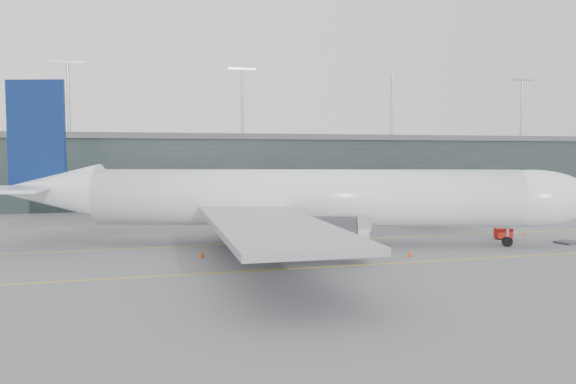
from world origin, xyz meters
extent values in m
plane|color=slate|center=(0.00, 0.00, 0.00)|extent=(320.00, 320.00, 0.00)
cube|color=gold|center=(0.00, -4.00, 0.01)|extent=(160.00, 0.25, 0.02)
cube|color=gold|center=(0.00, -20.00, 0.01)|extent=(160.00, 0.25, 0.02)
cube|color=gold|center=(5.00, 20.00, 0.01)|extent=(0.25, 60.00, 0.02)
cube|color=#1D2728|center=(0.00, 58.00, 7.00)|extent=(240.00, 35.00, 14.00)
cube|color=#4E5153|center=(0.00, 58.00, 14.60)|extent=(240.00, 36.00, 1.20)
cylinder|color=#9E9EA3|center=(-30.00, 48.00, 22.00)|extent=(0.60, 0.60, 14.00)
cylinder|color=#9E9EA3|center=(5.00, 48.00, 22.00)|extent=(0.60, 0.60, 14.00)
cylinder|color=#9E9EA3|center=(40.00, 48.00, 22.00)|extent=(0.60, 0.60, 14.00)
cylinder|color=#9E9EA3|center=(75.00, 48.00, 22.00)|extent=(0.60, 0.60, 14.00)
cylinder|color=white|center=(2.65, -7.05, 5.84)|extent=(50.40, 21.56, 6.83)
ellipsoid|color=white|center=(28.42, -15.06, 5.84)|extent=(15.72, 10.78, 6.83)
cone|color=white|center=(-27.32, 2.27, 6.61)|extent=(13.51, 9.86, 6.55)
cube|color=gray|center=(1.60, -6.72, 3.19)|extent=(18.46, 10.49, 2.20)
cube|color=black|center=(32.41, -16.30, 6.94)|extent=(3.29, 3.87, 0.88)
cube|color=gray|center=(-5.57, -22.37, 4.74)|extent=(10.62, 32.15, 0.61)
cylinder|color=#39393E|center=(1.65, -17.69, 2.86)|extent=(8.51, 5.97, 3.85)
cube|color=gray|center=(4.57, 10.23, 4.74)|extent=(25.81, 32.14, 0.61)
cylinder|color=#39393E|center=(7.86, 2.29, 2.86)|extent=(8.51, 5.97, 3.85)
cube|color=#0A1D52|center=(-28.90, 2.76, 13.55)|extent=(7.00, 2.65, 13.22)
cube|color=white|center=(-30.17, -3.18, 7.16)|extent=(6.45, 10.14, 0.39)
cube|color=white|center=(-26.57, 8.38, 7.16)|extent=(10.41, 11.61, 0.39)
cylinder|color=black|center=(25.79, -14.24, 0.61)|extent=(1.29, 0.78, 1.21)
cylinder|color=#9E9EA3|center=(25.79, -14.24, 1.43)|extent=(0.33, 0.33, 2.86)
cylinder|color=black|center=(-3.12, -10.79, 0.72)|extent=(1.53, 0.95, 1.43)
cylinder|color=black|center=(0.02, -0.69, 0.72)|extent=(1.53, 0.95, 1.43)
cube|color=#29292E|center=(23.90, 1.68, 4.80)|extent=(4.21, 4.40, 2.69)
cube|color=#29292E|center=(27.13, 8.96, 4.80)|extent=(7.26, 12.37, 2.40)
cube|color=#29292E|center=(32.20, 20.36, 4.80)|extent=(7.47, 12.47, 2.49)
cube|color=#29292E|center=(37.26, 31.76, 4.80)|extent=(7.69, 12.57, 2.59)
cylinder|color=#9E9EA3|center=(27.41, 9.57, 1.82)|extent=(0.48, 0.48, 3.65)
cube|color=#39393E|center=(27.41, 9.57, 0.34)|extent=(2.34, 2.09, 0.67)
cylinder|color=#29292E|center=(23.90, 40.50, 4.80)|extent=(3.84, 3.84, 2.88)
cylinder|color=#29292E|center=(23.90, 40.50, 1.73)|extent=(1.73, 1.73, 3.45)
cube|color=#AA140C|center=(28.99, -9.08, 0.80)|extent=(2.26, 1.63, 1.23)
cylinder|color=black|center=(28.17, -9.43, 0.19)|extent=(0.39, 0.20, 0.38)
cylinder|color=black|center=(29.66, -9.66, 0.19)|extent=(0.39, 0.20, 0.38)
cylinder|color=black|center=(28.32, -8.49, 0.19)|extent=(0.39, 0.20, 0.38)
cylinder|color=black|center=(29.81, -8.73, 0.19)|extent=(0.39, 0.20, 0.38)
cube|color=#37373C|center=(34.56, -14.09, 0.16)|extent=(3.11, 2.77, 0.26)
cube|color=#39393E|center=(-3.70, 10.66, 0.14)|extent=(2.21, 1.91, 0.19)
cube|color=silver|center=(-3.70, 10.66, 1.01)|extent=(1.81, 1.74, 1.45)
cube|color=#273F9A|center=(-3.70, 10.66, 1.77)|extent=(1.87, 1.79, 0.08)
cube|color=#39393E|center=(-1.36, 11.10, 0.13)|extent=(2.11, 1.88, 0.18)
cube|color=#A9AEB5|center=(-1.36, 11.10, 0.93)|extent=(1.75, 1.69, 1.33)
cube|color=#273F9A|center=(-1.36, 11.10, 1.62)|extent=(1.80, 1.74, 0.07)
cube|color=#39393E|center=(-1.37, 10.54, 0.13)|extent=(1.95, 1.64, 0.18)
cube|color=#ACB0B9|center=(-1.37, 10.54, 0.94)|extent=(1.59, 1.51, 1.34)
cube|color=#273F9A|center=(-1.37, 10.54, 1.63)|extent=(1.64, 1.56, 0.07)
cone|color=#D8620C|center=(34.02, -6.61, 0.34)|extent=(0.42, 0.42, 0.67)
cone|color=#F03E0D|center=(11.36, -17.32, 0.40)|extent=(0.50, 0.50, 0.80)
cone|color=orange|center=(10.72, 10.32, 0.38)|extent=(0.48, 0.48, 0.76)
cone|color=#CA460B|center=(-10.44, -11.94, 0.39)|extent=(0.49, 0.49, 0.78)
camera|label=1|loc=(-16.95, -71.87, 11.25)|focal=35.00mm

